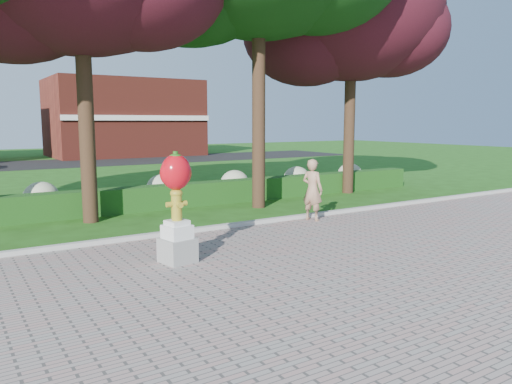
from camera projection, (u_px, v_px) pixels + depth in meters
ground at (260, 259)px, 10.60m from camera, size 100.00×100.00×0.00m
walkway at (408, 322)px, 7.26m from camera, size 40.00×14.00×0.04m
curb at (198, 230)px, 13.10m from camera, size 40.00×0.18×0.15m
lawn_hedge at (145, 198)px, 16.40m from camera, size 24.00×0.70×0.80m
hydrangea_row at (150, 189)px, 17.52m from camera, size 20.10×1.10×0.99m
street at (38, 164)px, 34.02m from camera, size 50.00×8.00×0.02m
building_right at (124, 118)px, 42.83m from camera, size 12.00×8.00×6.40m
tree_far_right at (349, 17)px, 19.58m from camera, size 7.88×6.72×10.21m
hydrant_sculpture at (177, 204)px, 10.10m from camera, size 0.72×0.72×2.28m
woman at (312, 190)px, 14.50m from camera, size 0.62×0.76×1.80m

